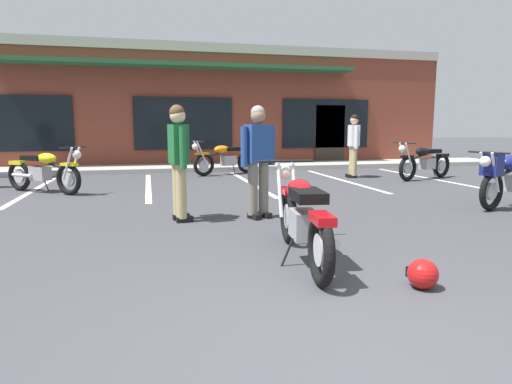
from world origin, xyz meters
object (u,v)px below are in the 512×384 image
Objects in this scene: person_in_black_shirt at (354,142)px; person_by_back_row at (258,155)px; motorcycle_black_cruiser at (225,158)px; motorcycle_orange_scrambler at (425,161)px; motorcycle_foreground_classic at (302,216)px; motorcycle_green_cafe_racer at (511,176)px; person_near_building at (179,156)px; motorcycle_red_sportbike at (43,171)px; helmet_on_pavement at (423,274)px.

person_by_back_row is (-3.74, -4.50, 0.00)m from person_in_black_shirt.
motorcycle_orange_scrambler is at bearing -25.65° from motorcycle_black_cruiser.
person_in_black_shirt reaches higher than motorcycle_foreground_classic.
motorcycle_black_cruiser is 0.99× the size of motorcycle_green_cafe_racer.
motorcycle_red_sportbike is at bearing 126.51° from person_near_building.
motorcycle_red_sportbike is 1.06× the size of person_near_building.
helmet_on_pavement is at bearing -89.28° from motorcycle_black_cruiser.
person_near_building is at bearing 115.96° from motorcycle_foreground_classic.
motorcycle_foreground_classic is at bearing -94.31° from motorcycle_black_cruiser.
motorcycle_red_sportbike is 7.52m from person_in_black_shirt.
helmet_on_pavement is (1.82, -3.24, -0.82)m from person_near_building.
motorcycle_foreground_classic and motorcycle_orange_scrambler have the same top height.
person_by_back_row is (-4.40, 0.13, 0.42)m from motorcycle_green_cafe_racer.
person_near_building reaches higher than motorcycle_orange_scrambler.
person_near_building is (2.53, -3.42, 0.49)m from motorcycle_red_sportbike.
motorcycle_red_sportbike is 5.10m from person_by_back_row.
motorcycle_foreground_classic is 6.71m from motorcycle_red_sportbike.
motorcycle_green_cafe_racer is 1.00× the size of motorcycle_orange_scrambler.
motorcycle_black_cruiser is 6.07m from person_by_back_row.
motorcycle_orange_scrambler is 6.55m from person_by_back_row.
person_in_black_shirt and person_by_back_row have the same top height.
person_in_black_shirt is 6.62m from person_near_building.
person_by_back_row reaches higher than motorcycle_foreground_classic.
motorcycle_red_sportbike is 9.08m from motorcycle_orange_scrambler.
motorcycle_orange_scrambler is (4.84, -2.32, 0.00)m from motorcycle_black_cruiser.
motorcycle_green_cafe_racer reaches higher than helmet_on_pavement.
motorcycle_black_cruiser is (4.24, 2.55, 0.00)m from motorcycle_red_sportbike.
person_by_back_row is at bearing -95.11° from motorcycle_black_cruiser.
motorcycle_black_cruiser is 1.19× the size of person_by_back_row.
person_near_building is (-1.16, 0.06, 0.00)m from person_by_back_row.
motorcycle_red_sportbike is 0.88× the size of motorcycle_orange_scrambler.
person_by_back_row is (0.08, 2.17, 0.49)m from motorcycle_foreground_classic.
motorcycle_foreground_classic is at bearing -132.90° from motorcycle_orange_scrambler.
motorcycle_orange_scrambler is at bearing 29.15° from person_near_building.
motorcycle_green_cafe_racer is 4.42m from person_by_back_row.
motorcycle_foreground_classic is at bearing -92.09° from person_by_back_row.
person_in_black_shirt is (-1.64, 0.80, 0.49)m from motorcycle_orange_scrambler.
motorcycle_black_cruiser is at bearing 74.10° from person_near_building.
helmet_on_pavement is at bearing -78.37° from person_by_back_row.
person_near_building is (-5.56, 0.19, 0.42)m from motorcycle_green_cafe_racer.
motorcycle_foreground_classic is 8.22m from motorcycle_black_cruiser.
motorcycle_green_cafe_racer is 5.58m from person_near_building.
motorcycle_red_sportbike is (-3.62, 5.65, 0.00)m from motorcycle_foreground_classic.
motorcycle_black_cruiser is at bearing 85.69° from motorcycle_foreground_classic.
motorcycle_red_sportbike is at bearing 155.95° from motorcycle_green_cafe_racer.
motorcycle_black_cruiser is 7.27m from motorcycle_green_cafe_racer.
motorcycle_green_cafe_racer is (8.10, -3.61, 0.07)m from motorcycle_red_sportbike.
person_by_back_row is (-5.38, -3.70, 0.49)m from motorcycle_orange_scrambler.
motorcycle_red_sportbike reaches higher than helmet_on_pavement.
person_by_back_row is 3.35m from helmet_on_pavement.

